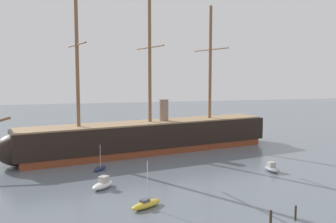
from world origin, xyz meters
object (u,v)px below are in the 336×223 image
(motorboat_mid_right, at_px, (272,168))
(mooring_piling_left_pair, at_px, (296,213))
(tall_ship, at_px, (150,136))
(motorboat_distant_centre, at_px, (162,139))
(sailboat_alongside_bow, at_px, (100,168))
(mooring_piling_nearest, at_px, (271,220))
(motorboat_mid_left, at_px, (103,184))
(sailboat_foreground_left, at_px, (146,204))

(motorboat_mid_right, relative_size, mooring_piling_left_pair, 2.30)
(tall_ship, distance_m, motorboat_distant_centre, 14.83)
(sailboat_alongside_bow, distance_m, mooring_piling_nearest, 36.71)
(motorboat_mid_right, height_order, mooring_piling_left_pair, mooring_piling_left_pair)
(motorboat_mid_left, height_order, motorboat_mid_right, motorboat_mid_left)
(motorboat_distant_centre, bearing_deg, tall_ship, -115.07)
(motorboat_mid_right, distance_m, motorboat_distant_centre, 38.02)
(tall_ship, height_order, mooring_piling_left_pair, tall_ship)
(sailboat_alongside_bow, height_order, mooring_piling_left_pair, sailboat_alongside_bow)
(sailboat_alongside_bow, xyz_separation_m, mooring_piling_nearest, (17.52, -32.25, 0.77))
(sailboat_alongside_bow, relative_size, motorboat_distant_centre, 1.07)
(motorboat_mid_left, relative_size, sailboat_alongside_bow, 0.94)
(motorboat_distant_centre, bearing_deg, sailboat_foreground_left, -106.29)
(sailboat_foreground_left, bearing_deg, motorboat_mid_left, 116.23)
(motorboat_mid_right, bearing_deg, motorboat_distant_centre, 109.16)
(sailboat_foreground_left, distance_m, motorboat_distant_centre, 50.44)
(tall_ship, bearing_deg, mooring_piling_nearest, -84.00)
(motorboat_mid_right, xyz_separation_m, mooring_piling_left_pair, (-9.27, -21.47, 0.31))
(motorboat_mid_right, xyz_separation_m, sailboat_alongside_bow, (-31.31, 9.05, -0.21))
(sailboat_foreground_left, height_order, motorboat_mid_left, sailboat_foreground_left)
(tall_ship, xyz_separation_m, mooring_piling_nearest, (4.83, -46.00, -2.63))
(sailboat_foreground_left, height_order, mooring_piling_left_pair, sailboat_foreground_left)
(sailboat_alongside_bow, bearing_deg, tall_ship, 47.28)
(motorboat_mid_left, relative_size, motorboat_mid_right, 1.09)
(motorboat_mid_right, bearing_deg, motorboat_mid_left, -175.93)
(motorboat_mid_left, distance_m, mooring_piling_left_pair, 29.52)
(mooring_piling_nearest, bearing_deg, tall_ship, 96.00)
(sailboat_alongside_bow, height_order, mooring_piling_nearest, sailboat_alongside_bow)
(motorboat_distant_centre, bearing_deg, sailboat_alongside_bow, -125.03)
(sailboat_alongside_bow, relative_size, mooring_piling_nearest, 2.10)
(tall_ship, bearing_deg, sailboat_alongside_bow, -132.72)
(motorboat_distant_centre, distance_m, mooring_piling_nearest, 59.13)
(motorboat_mid_left, bearing_deg, tall_ship, 62.46)
(motorboat_mid_right, bearing_deg, tall_ship, 129.24)
(tall_ship, xyz_separation_m, motorboat_mid_left, (-13.06, -25.04, -3.14))
(motorboat_distant_centre, bearing_deg, motorboat_mid_left, -116.70)
(motorboat_distant_centre, relative_size, mooring_piling_nearest, 1.96)
(motorboat_mid_left, xyz_separation_m, mooring_piling_left_pair, (22.40, -19.22, 0.25))
(sailboat_foreground_left, relative_size, mooring_piling_left_pair, 3.48)
(motorboat_distant_centre, xyz_separation_m, mooring_piling_nearest, (-1.31, -59.12, 0.55))
(sailboat_alongside_bow, bearing_deg, sailboat_foreground_left, -77.73)
(tall_ship, xyz_separation_m, mooring_piling_left_pair, (9.34, -44.26, -2.88))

